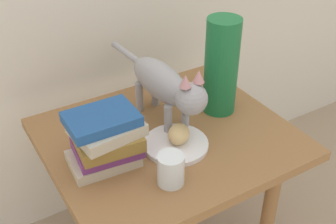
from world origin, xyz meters
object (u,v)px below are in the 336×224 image
cat (166,85)px  green_vase (221,66)px  bread_roll (180,134)px  book_stack (105,139)px  side_table (168,155)px  candle_jar (171,171)px  plate (176,144)px

cat → green_vase: bearing=-6.5°
bread_roll → green_vase: 0.25m
book_stack → green_vase: size_ratio=0.66×
cat → side_table: bearing=-115.3°
bread_roll → green_vase: green_vase is taller
candle_jar → green_vase: bearing=34.7°
green_vase → book_stack: bearing=-171.7°
cat → green_vase: 0.19m
bread_roll → cat: cat is taller
book_stack → candle_jar: (0.11, -0.15, -0.04)m
green_vase → bread_roll: bearing=-155.4°
side_table → cat: size_ratio=1.47×
green_vase → cat: bearing=173.5°
book_stack → green_vase: (0.42, 0.06, 0.07)m
candle_jar → side_table: bearing=60.9°
plate → book_stack: 0.21m
cat → book_stack: size_ratio=2.39×
cat → bread_roll: bearing=-101.6°
side_table → plate: size_ratio=3.79×
side_table → green_vase: 0.32m
plate → cat: 0.18m
book_stack → plate: bearing=-10.2°
book_stack → candle_jar: book_stack is taller
plate → bread_roll: bearing=3.9°
side_table → plate: bearing=-99.3°
cat → green_vase: (0.18, -0.02, 0.02)m
bread_roll → book_stack: size_ratio=0.40×
side_table → green_vase: (0.21, 0.04, 0.23)m
bread_roll → book_stack: book_stack is taller
plate → candle_jar: size_ratio=2.18×
plate → side_table: bearing=80.7°
book_stack → candle_jar: 0.19m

